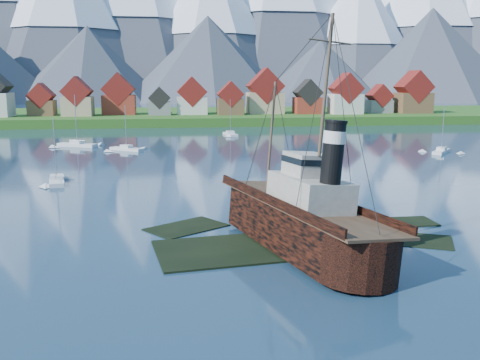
{
  "coord_description": "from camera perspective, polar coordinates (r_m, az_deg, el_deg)",
  "views": [
    {
      "loc": [
        -10.54,
        -48.86,
        15.26
      ],
      "look_at": [
        -3.3,
        6.0,
        5.0
      ],
      "focal_mm": 40.0,
      "sensor_mm": 36.0,
      "label": 1
    }
  ],
  "objects": [
    {
      "name": "ground",
      "position": [
        52.26,
        4.48,
        -6.51
      ],
      "size": [
        1400.0,
        1400.0,
        0.0
      ],
      "primitive_type": "plane",
      "color": "#1B354C",
      "rests_on": "ground"
    },
    {
      "name": "shoal",
      "position": [
        54.75,
        5.84,
        -6.12
      ],
      "size": [
        31.71,
        21.24,
        1.14
      ],
      "color": "black",
      "rests_on": "ground"
    },
    {
      "name": "shore_bank",
      "position": [
        219.64,
        -4.78,
        6.48
      ],
      "size": [
        600.0,
        80.0,
        3.2
      ],
      "primitive_type": "cube",
      "color": "#214C15",
      "rests_on": "ground"
    },
    {
      "name": "seawall",
      "position": [
        181.81,
        -4.18,
        5.66
      ],
      "size": [
        600.0,
        2.5,
        2.0
      ],
      "primitive_type": "cube",
      "color": "#3F3D38",
      "rests_on": "ground"
    },
    {
      "name": "town",
      "position": [
        202.4,
        -14.07,
        8.42
      ],
      "size": [
        250.96,
        16.69,
        17.3
      ],
      "color": "maroon",
      "rests_on": "ground"
    },
    {
      "name": "mountains",
      "position": [
        535.36,
        -6.74,
        18.39
      ],
      "size": [
        965.0,
        340.0,
        205.0
      ],
      "color": "#2D333D",
      "rests_on": "ground"
    },
    {
      "name": "tugboat_wreck",
      "position": [
        50.86,
        5.81,
        -3.76
      ],
      "size": [
        6.45,
        27.79,
        22.02
      ],
      "rotation": [
        0.0,
        0.08,
        0.26
      ],
      "color": "black",
      "rests_on": "ground"
    },
    {
      "name": "sailboat_a",
      "position": [
        85.94,
        -18.94,
        -0.15
      ],
      "size": [
        3.6,
        8.63,
        10.24
      ],
      "rotation": [
        0.0,
        0.0,
        0.19
      ],
      "color": "silver",
      "rests_on": "ground"
    },
    {
      "name": "sailboat_c",
      "position": [
        132.43,
        -16.97,
        3.55
      ],
      "size": [
        9.89,
        6.55,
        12.66
      ],
      "rotation": [
        0.0,
        0.0,
        1.11
      ],
      "color": "silver",
      "rests_on": "ground"
    },
    {
      "name": "sailboat_d",
      "position": [
        123.21,
        20.68,
        2.83
      ],
      "size": [
        6.67,
        7.16,
        10.69
      ],
      "rotation": [
        0.0,
        0.0,
        -0.73
      ],
      "color": "silver",
      "rests_on": "ground"
    },
    {
      "name": "sailboat_e",
      "position": [
        153.0,
        -1.04,
        4.86
      ],
      "size": [
        3.52,
        9.44,
        10.69
      ],
      "rotation": [
        0.0,
        0.0,
        0.13
      ],
      "color": "silver",
      "rests_on": "ground"
    },
    {
      "name": "sailboat_f",
      "position": [
        122.18,
        -12.0,
        3.21
      ],
      "size": [
        7.87,
        6.53,
        10.53
      ],
      "rotation": [
        0.0,
        0.0,
        0.94
      ],
      "color": "silver",
      "rests_on": "ground"
    }
  ]
}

